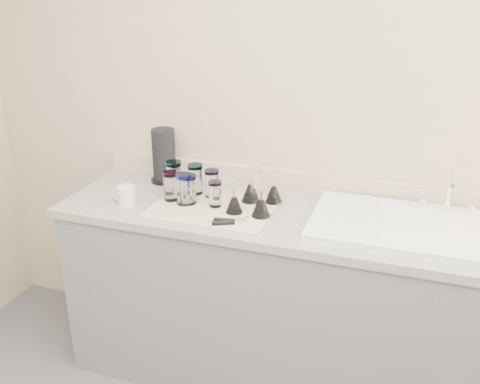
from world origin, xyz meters
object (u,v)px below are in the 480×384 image
at_px(tumbler_teal, 174,176).
at_px(goblet_back_left, 251,190).
at_px(tumbler_cyan, 195,179).
at_px(white_mug, 126,195).
at_px(goblet_front_left, 234,202).
at_px(sink_unit, 411,227).
at_px(tumbler_extra, 184,189).
at_px(goblet_front_right, 261,205).
at_px(tumbler_magenta, 171,186).
at_px(paper_towel_roll, 164,156).
at_px(tumbler_purple, 212,183).
at_px(goblet_back_right, 274,192).
at_px(tumbler_blue, 189,189).
at_px(can_opener, 231,221).
at_px(tumbler_lavender, 215,194).

relative_size(tumbler_teal, goblet_back_left, 0.95).
xyz_separation_m(tumbler_cyan, white_mug, (-0.26, -0.21, -0.04)).
relative_size(tumbler_cyan, goblet_front_left, 1.04).
xyz_separation_m(sink_unit, tumbler_extra, (-1.01, -0.06, 0.06)).
xyz_separation_m(tumbler_teal, white_mug, (-0.16, -0.20, -0.04)).
relative_size(sink_unit, goblet_front_right, 5.32).
bearing_deg(tumbler_magenta, goblet_front_left, -6.69).
xyz_separation_m(tumbler_extra, goblet_front_left, (0.25, -0.01, -0.03)).
xyz_separation_m(tumbler_extra, goblet_back_left, (0.28, 0.13, -0.02)).
height_order(tumbler_extra, paper_towel_roll, paper_towel_roll).
relative_size(goblet_front_left, goblet_front_right, 0.92).
bearing_deg(white_mug, paper_towel_roll, 83.28).
relative_size(tumbler_teal, goblet_front_left, 1.08).
relative_size(tumbler_purple, paper_towel_roll, 0.49).
relative_size(tumbler_cyan, goblet_back_right, 1.00).
height_order(tumbler_teal, goblet_back_right, tumbler_teal).
distance_m(sink_unit, tumbler_teal, 1.12).
relative_size(tumbler_teal, goblet_front_right, 1.00).
distance_m(tumbler_teal, goblet_back_left, 0.39).
xyz_separation_m(sink_unit, goblet_back_left, (-0.73, 0.07, 0.04)).
height_order(sink_unit, tumbler_blue, sink_unit).
distance_m(sink_unit, tumbler_extra, 1.01).
bearing_deg(white_mug, tumbler_purple, 28.59).
bearing_deg(tumbler_cyan, goblet_front_left, -30.98).
bearing_deg(tumbler_purple, white_mug, -151.41).
relative_size(goblet_back_left, paper_towel_roll, 0.58).
bearing_deg(goblet_back_right, tumbler_cyan, -177.26).
xyz_separation_m(goblet_back_right, can_opener, (-0.11, -0.29, -0.04)).
distance_m(tumbler_cyan, tumbler_magenta, 0.14).
height_order(goblet_back_left, goblet_front_right, goblet_back_left).
bearing_deg(goblet_front_right, can_opener, -129.91).
bearing_deg(white_mug, tumbler_extra, 15.19).
xyz_separation_m(tumbler_purple, tumbler_extra, (-0.09, -0.12, 0.01)).
relative_size(tumbler_cyan, tumbler_blue, 1.05).
relative_size(goblet_back_left, goblet_back_right, 1.09).
distance_m(tumbler_teal, goblet_back_right, 0.50).
relative_size(tumbler_blue, tumbler_lavender, 1.15).
height_order(tumbler_cyan, tumbler_extra, tumbler_cyan).
bearing_deg(white_mug, can_opener, -6.32).
xyz_separation_m(tumbler_magenta, tumbler_extra, (0.08, -0.02, 0.00)).
bearing_deg(sink_unit, goblet_front_left, -174.44).
relative_size(tumbler_purple, goblet_front_left, 0.96).
xyz_separation_m(tumbler_purple, goblet_front_right, (0.28, -0.14, -0.02)).
xyz_separation_m(tumbler_extra, can_opener, (0.28, -0.13, -0.06)).
relative_size(tumbler_lavender, paper_towel_roll, 0.44).
height_order(tumbler_blue, white_mug, tumbler_blue).
relative_size(goblet_back_right, white_mug, 1.22).
xyz_separation_m(tumbler_purple, paper_towel_roll, (-0.32, 0.14, 0.06)).
distance_m(sink_unit, tumbler_purple, 0.92).
xyz_separation_m(tumbler_lavender, tumbler_extra, (-0.15, -0.02, 0.01)).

